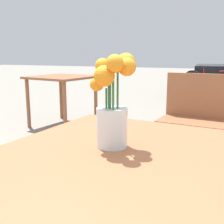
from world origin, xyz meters
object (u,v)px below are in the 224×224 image
Objects in this scene: table_back at (62,84)px; bicycle at (209,87)px; table_front at (129,183)px; flower_vase at (113,107)px.

bicycle is (1.77, 2.71, -0.25)m from table_back.
table_front is 0.26m from flower_vase.
table_back is (-1.87, 2.50, -0.24)m from flower_vase.
table_front is at bearing -52.73° from table_back.
bicycle is at bearing 56.81° from table_back.
table_front is at bearing -39.26° from flower_vase.
flower_vase reaches higher than bicycle.
flower_vase is at bearing -53.22° from table_back.
flower_vase is 5.24m from bicycle.
flower_vase reaches higher than table_front.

